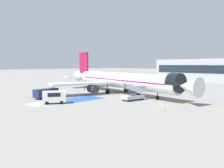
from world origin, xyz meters
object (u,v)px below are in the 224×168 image
Objects in this scene: fuel_tanker at (153,81)px; boarding_stairs_forward at (133,96)px; traffic_cone_2 at (81,94)px; traffic_cone_0 at (165,109)px; ground_crew_0 at (90,88)px; ground_crew_1 at (85,86)px; traffic_cone_1 at (154,100)px; service_van_0 at (46,92)px; airliner at (119,80)px; service_van_1 at (54,96)px.

boarding_stairs_forward is at bearing -159.49° from fuel_tanker.
traffic_cone_0 is at bearing -3.10° from traffic_cone_2.
ground_crew_0 is 0.99× the size of ground_crew_1.
ground_crew_1 is at bearing 173.26° from traffic_cone_1.
fuel_tanker reaches higher than traffic_cone_0.
traffic_cone_2 is at bearing 176.35° from fuel_tanker.
traffic_cone_2 is (2.17, -32.68, -1.42)m from fuel_tanker.
ground_crew_1 reaches higher than traffic_cone_1.
traffic_cone_1 is (19.35, 13.19, -0.95)m from service_van_0.
service_van_1 is at bearing 13.67° from airliner.
boarding_stairs_forward reaches higher than ground_crew_1.
ground_crew_0 is 5.92m from ground_crew_1.
airliner is 26.16× the size of ground_crew_0.
traffic_cone_0 is at bearing -14.31° from boarding_stairs_forward.
boarding_stairs_forward is at bearing 2.29° from ground_crew_1.
fuel_tanker is at bearing -100.95° from service_van_0.
traffic_cone_1 is 18.22m from traffic_cone_2.
fuel_tanker is 34.04m from traffic_cone_1.
traffic_cone_1 is 1.31× the size of traffic_cone_2.
service_van_0 is 1.25× the size of service_van_1.
service_van_0 is 17.94m from ground_crew_1.
airliner is 22.57m from traffic_cone_0.
ground_crew_1 is (-13.15, -1.01, -2.39)m from airliner.
airliner is 84.76× the size of traffic_cone_0.
service_van_1 is (7.74, -43.11, -0.24)m from fuel_tanker.
traffic_cone_1 reaches higher than traffic_cone_0.
ground_crew_1 is at bearing -77.18° from service_van_0.
service_van_0 is 8.50m from traffic_cone_2.
service_van_1 is 2.64× the size of ground_crew_1.
service_van_0 reaches higher than traffic_cone_1.
boarding_stairs_forward is 0.51× the size of fuel_tanker.
ground_crew_1 is at bearing 156.60° from fuel_tanker.
ground_crew_1 is (-22.71, 5.00, 0.07)m from boarding_stairs_forward.
fuel_tanker is 32.78m from traffic_cone_2.
service_van_0 is 7.71m from service_van_1.
boarding_stairs_forward reaches higher than service_van_0.
ground_crew_0 reaches higher than traffic_cone_1.
boarding_stairs_forward is 15.71m from service_van_1.
traffic_cone_1 reaches higher than traffic_cone_2.
traffic_cone_0 is at bearing -45.13° from traffic_cone_1.
service_van_0 is at bearing -17.17° from ground_crew_0.
service_van_1 reaches higher than ground_crew_0.
service_van_0 is at bearing -164.10° from service_van_1.
traffic_cone_2 is (-17.53, -4.95, -0.07)m from traffic_cone_1.
traffic_cone_2 is (-3.96, -9.12, -3.17)m from airliner.
airliner is 99.17× the size of traffic_cone_2.
fuel_tanker is 42.75m from traffic_cone_0.
airliner is at bearing -119.87° from service_van_0.
service_van_1 is at bearing -111.46° from boarding_stairs_forward.
boarding_stairs_forward is 4.46m from traffic_cone_1.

